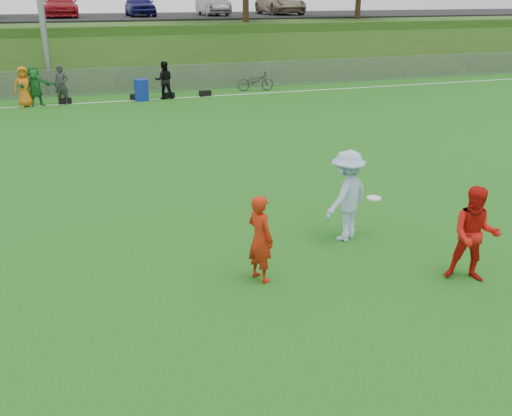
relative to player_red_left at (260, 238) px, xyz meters
name	(u,v)px	position (x,y,z in m)	size (l,w,h in m)	color
ground	(236,278)	(-0.40, 0.15, -0.77)	(120.00, 120.00, 0.00)	#165712
sideline_far	(122,101)	(-0.40, 18.15, -0.76)	(60.00, 0.10, 0.01)	white
fence	(116,81)	(-0.40, 20.15, -0.12)	(58.00, 0.06, 1.30)	gray
berm	(98,44)	(-0.40, 31.15, 0.73)	(120.00, 18.00, 3.00)	#284B15
parking_lot	(93,17)	(-0.40, 33.15, 2.28)	(120.00, 12.00, 0.10)	black
car_row	(74,5)	(-1.57, 32.15, 3.05)	(32.04, 5.18, 1.44)	silver
spectator_row	(54,85)	(-3.21, 18.15, 0.08)	(9.32, 0.83, 1.69)	#AA0B2E
gear_bags	(145,97)	(0.68, 18.25, -0.64)	(6.91, 0.51, 0.26)	black
player_red_left	(260,238)	(0.00, 0.00, 0.00)	(0.56, 0.37, 1.53)	#B4220C
player_red_center	(475,235)	(3.41, -1.16, 0.07)	(0.81, 0.63, 1.68)	red
player_blue	(347,196)	(2.17, 1.10, 0.14)	(1.18, 0.68, 1.82)	#AAC3EC
frisbee	(374,198)	(2.77, 1.09, 0.03)	(0.30, 0.30, 0.03)	white
recycling_bin	(141,90)	(0.50, 18.03, -0.29)	(0.63, 0.63, 0.95)	#0E289B
bicycle	(255,81)	(6.29, 18.99, -0.29)	(0.64, 1.83, 0.96)	#2F2F32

